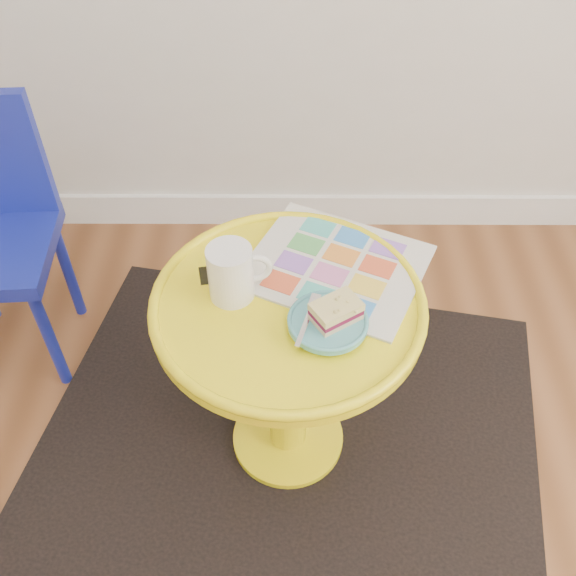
{
  "coord_description": "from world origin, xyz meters",
  "views": [
    {
      "loc": [
        0.05,
        0.18,
        1.51
      ],
      "look_at": [
        0.04,
        1.08,
        0.58
      ],
      "focal_mm": 40.0,
      "sensor_mm": 36.0,
      "label": 1
    }
  ],
  "objects_px": {
    "side_table": "(288,348)",
    "mug": "(232,272)",
    "plate": "(328,322)",
    "newspaper": "(335,266)"
  },
  "relations": [
    {
      "from": "plate",
      "to": "newspaper",
      "type": "bearing_deg",
      "value": 82.21
    },
    {
      "from": "side_table",
      "to": "mug",
      "type": "distance_m",
      "value": 0.25
    },
    {
      "from": "newspaper",
      "to": "mug",
      "type": "distance_m",
      "value": 0.24
    },
    {
      "from": "newspaper",
      "to": "mug",
      "type": "bearing_deg",
      "value": -133.88
    },
    {
      "from": "side_table",
      "to": "plate",
      "type": "height_order",
      "value": "plate"
    },
    {
      "from": "newspaper",
      "to": "plate",
      "type": "distance_m",
      "value": 0.18
    },
    {
      "from": "side_table",
      "to": "plate",
      "type": "bearing_deg",
      "value": -42.63
    },
    {
      "from": "plate",
      "to": "side_table",
      "type": "bearing_deg",
      "value": 137.37
    },
    {
      "from": "side_table",
      "to": "newspaper",
      "type": "height_order",
      "value": "newspaper"
    },
    {
      "from": "mug",
      "to": "plate",
      "type": "height_order",
      "value": "mug"
    }
  ]
}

